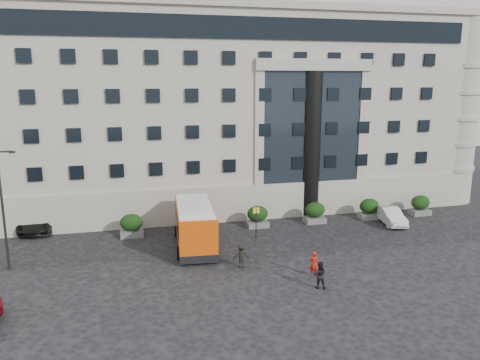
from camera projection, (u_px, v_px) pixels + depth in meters
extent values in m
plane|color=black|center=(196.00, 270.00, 30.84)|extent=(120.00, 120.00, 0.00)
cube|color=gray|center=(220.00, 110.00, 51.19)|extent=(44.00, 24.00, 18.00)
cylinder|color=black|center=(310.00, 145.00, 41.99)|extent=(1.80, 1.80, 13.00)
cube|color=#5C5C5A|center=(132.00, 233.00, 37.27)|extent=(1.80, 1.20, 0.50)
ellipsoid|color=black|center=(131.00, 222.00, 37.08)|extent=(1.80, 1.26, 1.34)
cube|color=#5C5C5A|center=(197.00, 229.00, 38.47)|extent=(1.80, 1.20, 0.50)
ellipsoid|color=black|center=(196.00, 218.00, 38.27)|extent=(1.80, 1.26, 1.34)
cube|color=#5C5C5A|center=(257.00, 224.00, 39.66)|extent=(1.80, 1.20, 0.50)
ellipsoid|color=black|center=(258.00, 214.00, 39.46)|extent=(1.80, 1.26, 1.34)
cube|color=#5C5C5A|center=(315.00, 220.00, 40.85)|extent=(1.80, 1.20, 0.50)
ellipsoid|color=black|center=(315.00, 210.00, 40.66)|extent=(1.80, 1.26, 1.34)
cube|color=#5C5C5A|center=(369.00, 216.00, 42.04)|extent=(1.80, 1.20, 0.50)
ellipsoid|color=black|center=(369.00, 206.00, 41.85)|extent=(1.80, 1.26, 1.34)
cube|color=#5C5C5A|center=(420.00, 212.00, 43.24)|extent=(1.80, 1.20, 0.50)
ellipsoid|color=black|center=(420.00, 202.00, 43.04)|extent=(1.80, 1.26, 1.34)
cylinder|color=#262628|center=(3.00, 211.00, 30.08)|extent=(0.16, 0.16, 8.00)
cylinder|color=#262628|center=(4.00, 152.00, 29.37)|extent=(0.90, 0.12, 0.12)
cube|color=black|center=(12.00, 152.00, 29.48)|extent=(0.35, 0.18, 0.14)
cylinder|color=#262628|center=(256.00, 223.00, 36.58)|extent=(0.08, 0.08, 2.50)
cube|color=yellow|center=(256.00, 210.00, 36.36)|extent=(0.50, 0.06, 0.45)
cube|color=#CB4509|center=(195.00, 223.00, 34.71)|extent=(3.12, 7.76, 2.60)
cube|color=black|center=(195.00, 241.00, 35.01)|extent=(3.16, 7.81, 0.55)
cube|color=black|center=(195.00, 219.00, 34.65)|extent=(3.07, 6.10, 1.14)
cube|color=silver|center=(194.00, 207.00, 34.44)|extent=(2.96, 7.38, 0.18)
cylinder|color=black|center=(179.00, 254.00, 32.45)|extent=(0.34, 0.92, 0.90)
cylinder|color=black|center=(216.00, 251.00, 32.88)|extent=(0.34, 0.92, 0.90)
cylinder|color=black|center=(176.00, 231.00, 37.14)|extent=(0.34, 0.92, 0.90)
cylinder|color=black|center=(209.00, 230.00, 37.57)|extent=(0.34, 0.92, 0.90)
cube|color=#96220A|center=(43.00, 194.00, 44.36)|extent=(2.66, 3.91, 2.60)
cube|color=#96220A|center=(40.00, 205.00, 41.92)|extent=(2.41, 1.83, 1.77)
cube|color=black|center=(39.00, 204.00, 41.17)|extent=(1.98, 0.26, 0.83)
cylinder|color=black|center=(27.00, 214.00, 41.84)|extent=(0.33, 0.89, 0.87)
cylinder|color=black|center=(55.00, 212.00, 42.52)|extent=(0.33, 0.89, 0.87)
cylinder|color=black|center=(32.00, 205.00, 45.04)|extent=(0.33, 0.89, 0.87)
cylinder|color=black|center=(57.00, 203.00, 45.72)|extent=(0.33, 0.89, 0.87)
imported|color=black|center=(39.00, 221.00, 38.88)|extent=(2.76, 5.40, 1.50)
imported|color=black|center=(39.00, 221.00, 38.84)|extent=(2.93, 5.61, 1.51)
imported|color=silver|center=(391.00, 216.00, 40.48)|extent=(2.13, 4.47, 1.41)
imported|color=#A01A10|center=(314.00, 264.00, 29.68)|extent=(0.71, 0.60, 1.65)
imported|color=black|center=(319.00, 275.00, 27.97)|extent=(0.98, 0.87, 1.69)
imported|color=black|center=(241.00, 256.00, 31.04)|extent=(1.13, 0.73, 1.66)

